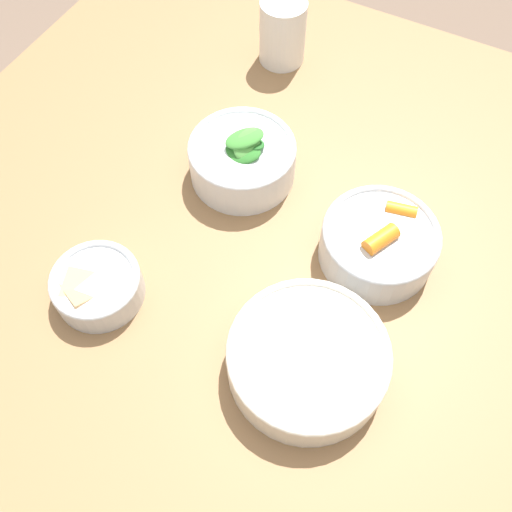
{
  "coord_description": "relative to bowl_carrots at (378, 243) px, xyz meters",
  "views": [
    {
      "loc": [
        0.32,
        0.2,
        1.43
      ],
      "look_at": [
        -0.01,
        0.03,
        0.79
      ],
      "focal_mm": 40.0,
      "sensor_mm": 36.0,
      "label": 1
    }
  ],
  "objects": [
    {
      "name": "ground_plane",
      "position": [
        0.1,
        -0.16,
        -0.79
      ],
      "size": [
        10.0,
        10.0,
        0.0
      ],
      "primitive_type": "plane",
      "color": "brown"
    },
    {
      "name": "bowl_carrots",
      "position": [
        0.0,
        0.0,
        0.0
      ],
      "size": [
        0.15,
        0.15,
        0.07
      ],
      "color": "silver",
      "rests_on": "dining_table"
    },
    {
      "name": "bowl_beans_hotdog",
      "position": [
        0.19,
        -0.01,
        -0.01
      ],
      "size": [
        0.19,
        0.19,
        0.05
      ],
      "color": "silver",
      "rests_on": "dining_table"
    },
    {
      "name": "cup",
      "position": [
        -0.3,
        -0.29,
        0.02
      ],
      "size": [
        0.08,
        0.08,
        0.11
      ],
      "color": "silver",
      "rests_on": "dining_table"
    },
    {
      "name": "dining_table",
      "position": [
        0.1,
        -0.16,
        -0.13
      ],
      "size": [
        1.2,
        1.06,
        0.76
      ],
      "color": "olive",
      "rests_on": "ground_plane"
    },
    {
      "name": "bowl_greens",
      "position": [
        -0.04,
        -0.23,
        0.0
      ],
      "size": [
        0.15,
        0.15,
        0.09
      ],
      "color": "silver",
      "rests_on": "dining_table"
    },
    {
      "name": "bowl_cookies",
      "position": [
        0.22,
        -0.3,
        -0.01
      ],
      "size": [
        0.11,
        0.11,
        0.04
      ],
      "color": "silver",
      "rests_on": "dining_table"
    }
  ]
}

